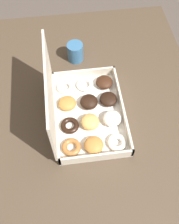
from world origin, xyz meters
name	(u,v)px	position (x,y,z in m)	size (l,w,h in m)	color
ground_plane	(93,168)	(0.00, 0.00, 0.00)	(8.00, 8.00, 0.00)	#564C44
dining_table	(95,121)	(0.00, 0.00, 0.62)	(1.24, 0.91, 0.70)	#4C3D2D
donut_box	(84,109)	(-0.02, 0.05, 0.75)	(0.40, 0.28, 0.28)	silver
coffee_mug	(75,52)	(0.30, 0.05, 0.75)	(0.07, 0.07, 0.09)	teal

